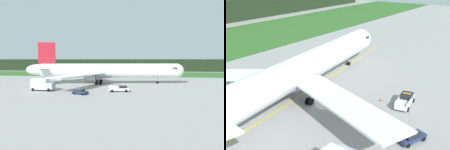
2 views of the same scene
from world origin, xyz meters
TOP-DOWN VIEW (x-y plane):
  - ground at (0.00, 0.00)m, footprint 320.00×320.00m
  - grass_verge at (0.00, 54.45)m, footprint 320.00×39.16m
  - distant_tree_line at (0.00, 85.59)m, footprint 288.00×6.59m
  - taxiway_centerline_main at (2.61, 6.18)m, footprint 78.10×10.53m
  - airliner at (1.88, 6.08)m, footprint 59.15×46.17m
  - ops_pickup_truck at (8.25, -11.27)m, footprint 6.00×3.00m
  - catering_truck at (-14.30, -12.00)m, footprint 6.77×3.07m
  - staff_car at (-1.82, -16.32)m, footprint 4.48×3.22m
  - apron_cone at (7.55, -7.11)m, footprint 0.50×0.50m

SIDE VIEW (x-z plane):
  - ground at x=0.00m, z-range 0.00..0.00m
  - taxiway_centerline_main at x=2.61m, z-range 0.00..0.01m
  - grass_verge at x=0.00m, z-range 0.00..0.04m
  - apron_cone at x=7.55m, z-range -0.01..0.62m
  - staff_car at x=-1.82m, z-range 0.05..1.35m
  - ops_pickup_truck at x=8.25m, z-range -0.06..1.88m
  - catering_truck at x=-14.30m, z-range 0.00..3.73m
  - distant_tree_line at x=0.00m, z-range 0.00..9.31m
  - airliner at x=1.88m, z-range -2.88..12.49m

